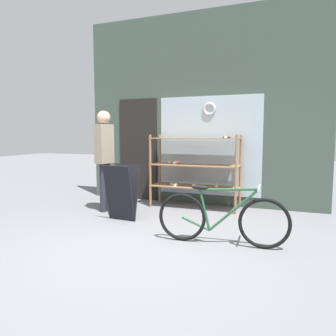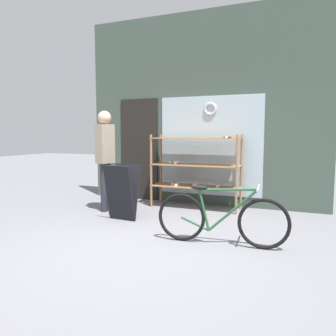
# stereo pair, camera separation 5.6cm
# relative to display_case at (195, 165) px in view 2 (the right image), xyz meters

# --- Properties ---
(ground_plane) EXTENTS (30.00, 30.00, 0.00)m
(ground_plane) POSITION_rel_display_case_xyz_m (-0.01, -2.32, -0.80)
(ground_plane) COLOR slate
(storefront_facade) EXTENTS (4.75, 0.13, 3.70)m
(storefront_facade) POSITION_rel_display_case_xyz_m (-0.05, 0.39, 0.99)
(storefront_facade) COLOR #3D4C42
(storefront_facade) RESTS_ON ground_plane
(display_case) EXTENTS (1.65, 0.51, 1.37)m
(display_case) POSITION_rel_display_case_xyz_m (0.00, 0.00, 0.00)
(display_case) COLOR #8E6642
(display_case) RESTS_ON ground_plane
(bicycle) EXTENTS (1.65, 0.46, 0.76)m
(bicycle) POSITION_rel_display_case_xyz_m (0.91, -1.87, -0.46)
(bicycle) COLOR black
(bicycle) RESTS_ON ground_plane
(sandwich_board) EXTENTS (0.50, 0.41, 0.89)m
(sandwich_board) POSITION_rel_display_case_xyz_m (-0.82, -1.28, -0.35)
(sandwich_board) COLOR black
(sandwich_board) RESTS_ON ground_plane
(pedestrian) EXTENTS (0.24, 0.35, 1.78)m
(pedestrian) POSITION_rel_display_case_xyz_m (-1.40, -0.86, 0.26)
(pedestrian) COLOR #282833
(pedestrian) RESTS_ON ground_plane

